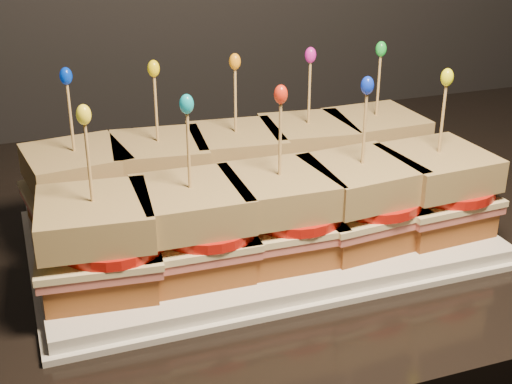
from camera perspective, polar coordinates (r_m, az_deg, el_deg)
name	(u,v)px	position (r m, az deg, el deg)	size (l,w,h in m)	color
granite_slab	(6,263)	(0.78, -19.39, -5.35)	(2.35, 0.66, 0.04)	black
platter	(256,233)	(0.73, 0.00, -3.28)	(0.44, 0.27, 0.02)	white
platter_rim	(256,238)	(0.74, 0.00, -3.70)	(0.45, 0.28, 0.01)	white
sandwich_0_bread_bot	(81,213)	(0.75, -13.81, -1.63)	(0.09, 0.09, 0.03)	brown
sandwich_0_ham	(79,198)	(0.74, -13.94, -0.47)	(0.10, 0.10, 0.01)	#B1564C
sandwich_0_cheese	(79,192)	(0.74, -13.99, 0.03)	(0.10, 0.10, 0.01)	beige
sandwich_0_tomato	(91,185)	(0.73, -13.06, 0.52)	(0.09, 0.09, 0.01)	red
sandwich_0_bread_top	(76,166)	(0.73, -14.21, 2.04)	(0.09, 0.09, 0.03)	#513111
sandwich_0_pick	(71,122)	(0.71, -14.58, 5.46)	(0.00, 0.00, 0.09)	tan
sandwich_0_frill	(66,76)	(0.70, -14.96, 8.96)	(0.01, 0.01, 0.02)	#042ED0
sandwich_1_bread_bot	(161,201)	(0.76, -7.57, -0.74)	(0.09, 0.09, 0.03)	brown
sandwich_1_ham	(161,187)	(0.75, -7.64, 0.42)	(0.10, 0.10, 0.01)	#B1564C
sandwich_1_cheese	(160,181)	(0.75, -7.67, 0.91)	(0.10, 0.10, 0.01)	beige
sandwich_1_tomato	(173,175)	(0.74, -6.69, 1.40)	(0.09, 0.09, 0.01)	red
sandwich_1_bread_top	(159,156)	(0.74, -7.79, 2.91)	(0.09, 0.09, 0.03)	#513111
sandwich_1_pick	(156,113)	(0.72, -7.99, 6.30)	(0.00, 0.00, 0.09)	tan
sandwich_1_frill	(154,68)	(0.71, -8.20, 9.76)	(0.01, 0.01, 0.02)	yellow
sandwich_2_bread_bot	(236,190)	(0.78, -1.57, 0.13)	(0.09, 0.09, 0.03)	brown
sandwich_2_ham	(236,176)	(0.77, -1.59, 1.27)	(0.10, 0.10, 0.01)	#B1564C
sandwich_2_cheese	(236,170)	(0.77, -1.59, 1.75)	(0.10, 0.10, 0.01)	beige
sandwich_2_tomato	(249,164)	(0.76, -0.60, 2.23)	(0.09, 0.09, 0.01)	red
sandwich_2_bread_top	(236,146)	(0.76, -1.62, 3.70)	(0.09, 0.09, 0.03)	#513111
sandwich_2_pick	(235,104)	(0.74, -1.66, 7.02)	(0.00, 0.00, 0.09)	tan
sandwich_2_frill	(235,61)	(0.73, -1.70, 10.39)	(0.01, 0.01, 0.02)	orange
sandwich_3_bread_bot	(307,180)	(0.81, 4.07, 0.95)	(0.09, 0.09, 0.03)	brown
sandwich_3_ham	(307,166)	(0.80, 4.10, 2.06)	(0.10, 0.10, 0.01)	#B1564C
sandwich_3_cheese	(307,161)	(0.80, 4.12, 2.52)	(0.10, 0.10, 0.01)	beige
sandwich_3_tomato	(319,155)	(0.79, 5.10, 2.98)	(0.09, 0.09, 0.01)	red
sandwich_3_bread_top	(308,137)	(0.79, 4.18, 4.41)	(0.09, 0.09, 0.03)	#513111
sandwich_3_pick	(309,97)	(0.77, 4.28, 7.62)	(0.00, 0.00, 0.09)	tan
sandwich_3_frill	(311,55)	(0.76, 4.38, 10.87)	(0.01, 0.01, 0.02)	#CB1AA7
sandwich_4_bread_bot	(372,171)	(0.84, 9.29, 1.70)	(0.09, 0.09, 0.03)	brown
sandwich_4_ham	(373,157)	(0.83, 9.36, 2.76)	(0.10, 0.10, 0.01)	#B1564C
sandwich_4_cheese	(374,152)	(0.83, 9.40, 3.21)	(0.10, 0.10, 0.01)	beige
sandwich_4_tomato	(386,146)	(0.83, 10.36, 3.65)	(0.09, 0.09, 0.01)	red
sandwich_4_bread_top	(375,129)	(0.82, 9.53, 5.03)	(0.09, 0.09, 0.03)	#513111
sandwich_4_pick	(378,89)	(0.81, 9.75, 8.10)	(0.00, 0.00, 0.09)	tan
sandwich_4_frill	(381,49)	(0.80, 9.97, 11.21)	(0.01, 0.01, 0.02)	green
sandwich_5_bread_bot	(100,272)	(0.64, -12.39, -6.25)	(0.09, 0.09, 0.03)	brown
sandwich_5_ham	(98,255)	(0.63, -12.52, -4.93)	(0.10, 0.10, 0.01)	#B1564C
sandwich_5_cheese	(97,248)	(0.62, -12.58, -4.37)	(0.10, 0.10, 0.01)	beige
sandwich_5_tomato	(112,241)	(0.62, -11.46, -3.85)	(0.09, 0.09, 0.01)	red
sandwich_5_bread_top	(94,218)	(0.61, -12.81, -2.07)	(0.09, 0.09, 0.03)	#513111
sandwich_5_pick	(89,168)	(0.59, -13.21, 1.91)	(0.00, 0.00, 0.09)	tan
sandwich_5_frill	(84,115)	(0.58, -13.62, 6.04)	(0.01, 0.01, 0.02)	yellow
sandwich_6_bread_bot	(193,256)	(0.65, -5.07, -5.10)	(0.09, 0.09, 0.03)	brown
sandwich_6_ham	(192,239)	(0.64, -5.13, -3.80)	(0.10, 0.10, 0.01)	#B1564C
sandwich_6_cheese	(192,232)	(0.64, -5.15, -3.24)	(0.10, 0.10, 0.01)	beige
sandwich_6_tomato	(207,226)	(0.63, -3.98, -2.71)	(0.09, 0.09, 0.01)	red
sandwich_6_bread_top	(191,204)	(0.63, -5.24, -0.97)	(0.09, 0.09, 0.03)	#513111
sandwich_6_pick	(189,155)	(0.61, -5.40, 2.96)	(0.00, 0.00, 0.09)	tan
sandwich_6_frill	(187,104)	(0.59, -5.57, 7.02)	(0.01, 0.01, 0.02)	#0F9CB3
sandwich_7_bread_bot	(279,241)	(0.67, 1.83, -3.94)	(0.09, 0.09, 0.03)	brown
sandwich_7_ham	(279,225)	(0.66, 1.85, -2.66)	(0.10, 0.10, 0.01)	#B1564C
sandwich_7_cheese	(279,218)	(0.66, 1.85, -2.12)	(0.10, 0.10, 0.01)	beige
sandwich_7_tomato	(294,212)	(0.66, 3.03, -1.59)	(0.09, 0.09, 0.01)	red
sandwich_7_bread_top	(279,191)	(0.65, 1.89, 0.09)	(0.09, 0.09, 0.03)	#513111
sandwich_7_pick	(280,144)	(0.63, 1.94, 3.90)	(0.00, 0.00, 0.09)	tan
sandwich_7_frill	(281,94)	(0.62, 2.00, 7.82)	(0.01, 0.01, 0.02)	red
sandwich_8_bread_bot	(358,227)	(0.70, 8.17, -2.82)	(0.09, 0.09, 0.03)	brown
sandwich_8_ham	(359,212)	(0.70, 8.25, -1.59)	(0.10, 0.10, 0.01)	#B1564C
sandwich_8_cheese	(360,205)	(0.69, 8.28, -1.07)	(0.10, 0.10, 0.01)	beige
sandwich_8_tomato	(374,199)	(0.69, 9.43, -0.55)	(0.09, 0.09, 0.01)	red
sandwich_8_bread_top	(361,179)	(0.68, 8.42, 1.06)	(0.09, 0.09, 0.03)	#513111
sandwich_8_pick	(364,133)	(0.67, 8.66, 4.70)	(0.00, 0.00, 0.09)	tan
sandwich_8_frill	(367,85)	(0.65, 8.90, 8.43)	(0.01, 0.01, 0.02)	#0E2FE2
sandwich_9_bread_bot	(432,215)	(0.74, 13.88, -1.77)	(0.09, 0.09, 0.03)	brown
sandwich_9_ham	(433,200)	(0.74, 14.01, -0.60)	(0.10, 0.10, 0.01)	#B1564C
sandwich_9_cheese	(434,193)	(0.73, 14.06, -0.10)	(0.10, 0.10, 0.01)	beige
sandwich_9_tomato	(449,187)	(0.73, 15.16, 0.38)	(0.09, 0.09, 0.01)	red
sandwich_9_bread_top	(437,167)	(0.72, 14.28, 1.91)	(0.09, 0.09, 0.03)	#513111
sandwich_9_pick	(442,123)	(0.71, 14.66, 5.36)	(0.00, 0.00, 0.09)	tan
sandwich_9_frill	(447,77)	(0.70, 15.04, 8.87)	(0.01, 0.01, 0.02)	#F5FE10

